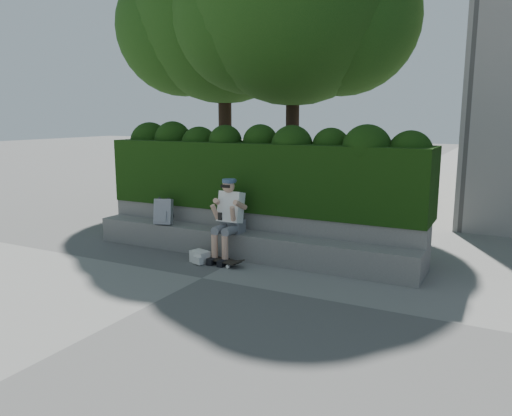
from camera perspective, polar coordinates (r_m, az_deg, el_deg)
The scene contains 9 objects.
ground at distance 7.67m, azimuth -6.18°, elevation -7.96°, with size 80.00×80.00×0.00m, color slate.
bench_ledge at distance 8.62m, azimuth -1.59°, elevation -4.25°, with size 6.00×0.45×0.45m, color gray.
planter_wall at distance 8.99m, azimuth -0.12°, elevation -2.64°, with size 6.00×0.50×0.75m, color gray.
hedge at distance 9.02m, azimuth 0.54°, elevation 3.69°, with size 6.00×1.00×1.20m, color black.
tree_right at distance 13.84m, azimuth -3.70°, elevation 21.48°, with size 4.68×4.68×7.41m.
person at distance 8.42m, azimuth -3.10°, elevation -0.93°, with size 0.40×0.76×1.38m.
skateboard at distance 8.33m, azimuth -4.50°, elevation -5.86°, with size 0.91×0.35×0.09m.
backpack_plaid at distance 9.31m, azimuth -10.53°, elevation -0.42°, with size 0.32×0.17×0.47m, color silver.
backpack_ground at distance 8.44m, azimuth -6.43°, elevation -5.54°, with size 0.30×0.21×0.20m, color silver.
Camera 1 is at (4.07, -6.03, 2.42)m, focal length 35.00 mm.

